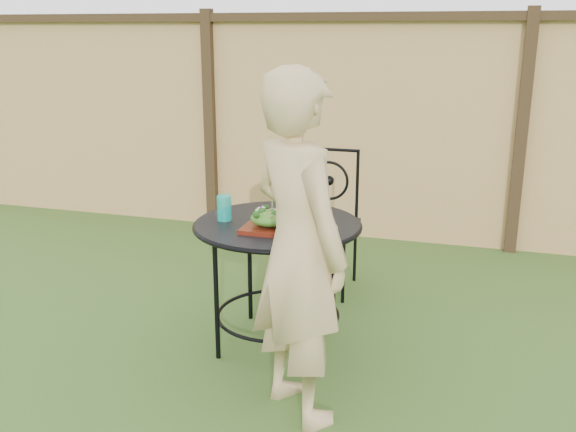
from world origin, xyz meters
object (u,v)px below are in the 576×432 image
object	(u,v)px
patio_chair	(323,216)
salad_plate	(271,227)
diner	(299,250)
patio_table	(278,246)

from	to	relation	value
patio_chair	salad_plate	world-z (taller)	patio_chair
patio_chair	diner	size ratio (longest dim) A/B	0.59
diner	salad_plate	bearing A→B (deg)	-19.28
patio_table	diner	size ratio (longest dim) A/B	0.58
patio_table	salad_plate	bearing A→B (deg)	-88.00
patio_chair	salad_plate	xyz separation A→B (m)	(-0.03, -1.05, 0.23)
patio_chair	diner	bearing A→B (deg)	-80.65
patio_table	patio_chair	world-z (taller)	patio_chair
patio_table	diner	distance (m)	0.70
salad_plate	patio_table	bearing A→B (deg)	92.00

